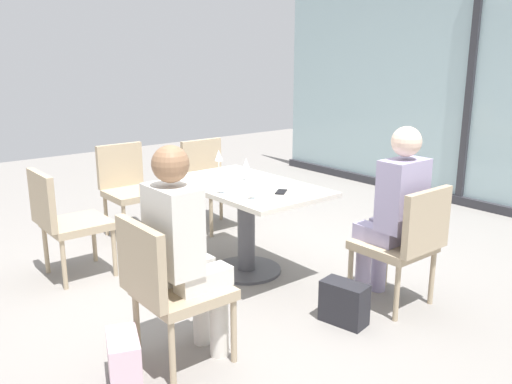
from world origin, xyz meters
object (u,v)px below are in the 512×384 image
chair_far_right (406,239)px  wine_glass_2 (254,181)px  handbag_0 (124,361)px  wine_glass_0 (219,156)px  chair_side_end (128,184)px  wine_glass_1 (246,165)px  chair_front_right (167,284)px  chair_front_left (64,217)px  dining_table_main (246,208)px  cell_phone_on_table (281,192)px  person_far_right (394,207)px  wine_glass_3 (223,176)px  chair_far_left (210,178)px  handbag_1 (344,303)px  coffee_cup (236,181)px  person_front_right (183,245)px

chair_far_right → wine_glass_2: 1.10m
handbag_0 → wine_glass_0: bearing=151.0°
chair_side_end → wine_glass_1: size_ratio=4.70×
chair_front_right → chair_front_left: bearing=180.0°
chair_far_right → chair_front_right: bearing=-103.4°
chair_far_right → chair_front_left: bearing=-140.4°
chair_side_end → wine_glass_0: (0.93, 0.42, 0.37)m
dining_table_main → cell_phone_on_table: size_ratio=9.01×
dining_table_main → chair_front_left: (-0.79, -1.16, -0.04)m
dining_table_main → wine_glass_1: (-0.09, 0.07, 0.33)m
handbag_0 → person_far_right: bearing=102.7°
wine_glass_2 → wine_glass_3: 0.28m
person_far_right → wine_glass_2: person_far_right is taller
chair_far_left → handbag_1: chair_far_left is taller
handbag_0 → coffee_cup: bearing=141.0°
chair_far_right → person_far_right: person_far_right is taller
wine_glass_2 → cell_phone_on_table: bearing=95.1°
wine_glass_0 → wine_glass_1: size_ratio=1.00×
person_front_right → cell_phone_on_table: person_front_right is taller
wine_glass_2 → chair_far_left: bearing=156.3°
wine_glass_0 → handbag_0: wine_glass_0 is taller
chair_front_left → wine_glass_2: (1.17, 0.93, 0.37)m
chair_side_end → person_far_right: bearing=16.8°
wine_glass_0 → cell_phone_on_table: 0.90m
wine_glass_3 → coffee_cup: (-0.12, 0.21, -0.09)m
chair_far_left → wine_glass_1: (1.08, -0.39, 0.37)m
chair_front_right → cell_phone_on_table: chair_front_right is taller
person_far_right → wine_glass_2: size_ratio=6.81×
chair_front_left → wine_glass_1: size_ratio=4.70×
chair_front_right → chair_side_end: size_ratio=1.00×
cell_phone_on_table → handbag_1: cell_phone_on_table is taller
wine_glass_1 → wine_glass_2: same height
dining_table_main → wine_glass_1: wine_glass_1 is taller
person_far_right → handbag_1: 0.74m
wine_glass_3 → cell_phone_on_table: size_ratio=1.28×
wine_glass_3 → chair_front_right: bearing=-52.1°
chair_far_left → person_far_right: (2.24, -0.00, 0.20)m
wine_glass_1 → wine_glass_2: size_ratio=1.00×
person_far_right → wine_glass_1: (-1.15, -0.39, 0.16)m
person_far_right → dining_table_main: bearing=-156.8°
chair_front_right → wine_glass_3: bearing=127.9°
cell_phone_on_table → handbag_1: size_ratio=0.48×
coffee_cup → person_far_right: bearing=27.8°
chair_far_left → coffee_cup: size_ratio=9.67×
wine_glass_0 → wine_glass_1: (0.44, -0.05, 0.00)m
wine_glass_0 → handbag_1: bearing=-5.1°
person_front_right → handbag_0: (0.01, -0.39, -0.56)m
dining_table_main → wine_glass_0: bearing=167.7°
wine_glass_2 → coffee_cup: (-0.38, 0.13, -0.09)m
chair_far_right → handbag_0: size_ratio=2.90×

